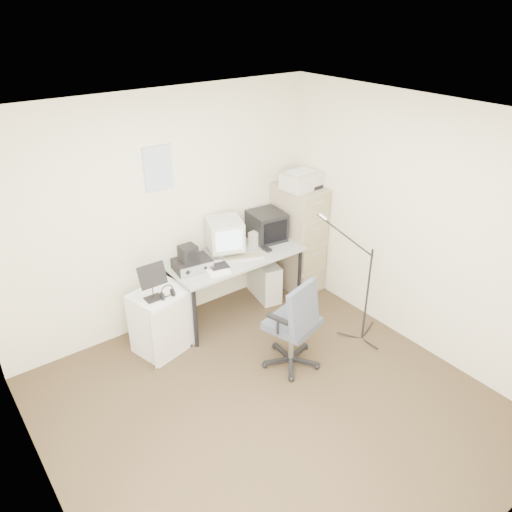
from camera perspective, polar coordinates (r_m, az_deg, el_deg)
floor at (r=4.64m, az=1.66°, el=-16.97°), size 3.60×3.60×0.01m
ceiling at (r=3.38m, az=2.25°, el=14.80°), size 3.60×3.60×0.01m
wall_back at (r=5.23m, az=-10.50°, el=4.71°), size 3.60×0.02×2.50m
wall_front at (r=2.98m, az=25.13°, el=-17.85°), size 3.60×0.02×2.50m
wall_left at (r=3.26m, az=-24.42°, el=-13.20°), size 0.02×3.60×2.50m
wall_right at (r=5.06m, az=18.11°, el=2.94°), size 0.02×3.60×2.50m
wall_calendar at (r=5.04m, az=-11.13°, el=9.85°), size 0.30×0.02×0.44m
filing_cabinet at (r=6.04m, az=4.83°, el=2.09°), size 0.40×0.60×1.30m
printer at (r=5.73m, az=5.38°, el=8.63°), size 0.49×0.36×0.18m
desk at (r=5.63m, az=-2.40°, el=-3.14°), size 1.50×0.70×0.73m
crt_monitor at (r=5.40m, az=-3.60°, el=2.20°), size 0.47×0.48×0.40m
crt_tv at (r=5.74m, az=1.21°, el=3.48°), size 0.41×0.43×0.33m
desk_speaker at (r=5.61m, az=-0.27°, el=1.93°), size 0.10×0.10×0.17m
keyboard at (r=5.37m, az=-1.47°, el=-0.16°), size 0.46×0.30×0.02m
mouse at (r=5.53m, az=1.26°, el=0.77°), size 0.07×0.11×0.03m
radio_receiver at (r=5.19m, az=-7.30°, el=-0.92°), size 0.41×0.31×0.11m
radio_speaker at (r=5.11m, az=-7.77°, el=0.29°), size 0.17×0.16×0.17m
papers at (r=5.18m, az=-4.59°, el=-1.42°), size 0.29×0.35×0.02m
pc_tower at (r=5.97m, az=0.96°, el=-2.66°), size 0.31×0.53×0.47m
office_chair at (r=4.79m, az=4.17°, el=-7.49°), size 0.70×0.70×0.99m
side_cart at (r=5.17m, az=-10.67°, el=-7.24°), size 0.63×0.55×0.66m
music_stand at (r=4.80m, az=-11.84°, el=-2.86°), size 0.30×0.24×0.39m
headphones at (r=4.87m, az=-10.09°, el=-4.23°), size 0.18×0.18×0.03m
mic_stand at (r=5.14m, az=12.76°, el=-2.89°), size 0.03×0.03×1.39m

